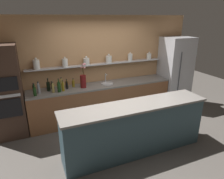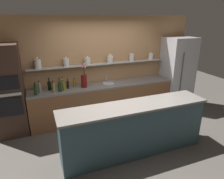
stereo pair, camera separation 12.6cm
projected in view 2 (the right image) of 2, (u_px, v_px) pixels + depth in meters
name	position (u px, v px, depth m)	size (l,w,h in m)	color
ground_plane	(125.00, 140.00, 4.37)	(12.00, 12.00, 0.00)	#4C4742
back_wall_unit	(101.00, 67.00, 5.32)	(5.20, 0.28, 2.60)	tan
back_counter_unit	(103.00, 101.00, 5.28)	(3.69, 0.62, 0.92)	brown
island_counter	(134.00, 129.00, 3.85)	(2.87, 0.61, 1.02)	#334C56
refrigerator	(177.00, 73.00, 5.82)	(0.80, 0.73, 2.03)	#B7B7BC
oven_tower	(7.00, 92.00, 4.34)	(0.67, 0.64, 2.04)	#3D281E
flower_vase	(84.00, 80.00, 4.86)	(0.15, 0.18, 0.61)	maroon
sink_fixture	(108.00, 83.00, 5.17)	(0.31, 0.31, 0.25)	#B7B7BC
bottle_sauce_0	(35.00, 87.00, 4.70)	(0.05, 0.05, 0.19)	black
bottle_oil_1	(68.00, 84.00, 4.90)	(0.07, 0.07, 0.22)	#47380A
bottle_oil_2	(74.00, 83.00, 4.95)	(0.07, 0.07, 0.21)	olive
bottle_spirit_3	(54.00, 87.00, 4.58)	(0.06, 0.06, 0.25)	tan
bottle_spirit_4	(40.00, 88.00, 4.53)	(0.06, 0.06, 0.27)	gray
bottle_spirit_5	(63.00, 83.00, 4.86)	(0.07, 0.07, 0.26)	tan
bottle_wine_6	(36.00, 91.00, 4.39)	(0.07, 0.07, 0.28)	#193814
bottle_wine_7	(60.00, 87.00, 4.60)	(0.08, 0.08, 0.32)	#193814
bottle_oil_8	(64.00, 86.00, 4.66)	(0.06, 0.06, 0.25)	olive
bottle_sauce_9	(53.00, 85.00, 4.82)	(0.05, 0.05, 0.19)	black
bottle_sauce_10	(68.00, 85.00, 4.80)	(0.05, 0.05, 0.20)	black
bottle_wine_11	(49.00, 86.00, 4.68)	(0.08, 0.08, 0.31)	black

